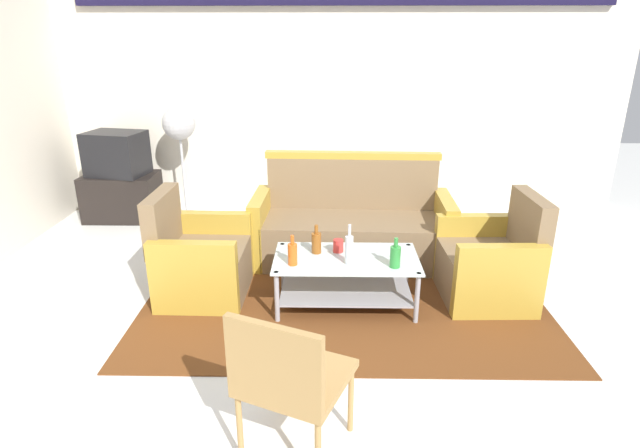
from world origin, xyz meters
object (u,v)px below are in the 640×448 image
Objects in this scene: bottle_clear at (349,249)px; television at (116,154)px; coffee_table at (346,274)px; bottle_green at (395,256)px; couch at (351,228)px; pedestal_fan at (179,130)px; wicker_chair at (288,375)px; armchair_right at (490,265)px; armchair_left at (200,261)px; cup at (338,246)px; tv_stand at (122,197)px; bottle_brown at (316,242)px; bottle_orange at (293,254)px.

bottle_clear is 0.46× the size of television.
coffee_table is 4.86× the size of bottle_green.
couch is at bearing 86.55° from bottle_clear.
bottle_green is at bearing -45.84° from pedestal_fan.
coffee_table is 1.31× the size of wicker_chair.
couch is at bearing 54.01° from armchair_right.
armchair_left is 2.29m from television.
coffee_table is at bearing -61.80° from cup.
tv_stand is (-2.44, 1.87, -0.20)m from cup.
bottle_brown reaches higher than cup.
cup is at bearing 87.65° from armchair_left.
bottle_green is (0.35, -0.16, 0.22)m from coffee_table.
bottle_clear reaches higher than bottle_green.
wicker_chair reaches higher than bottle_orange.
tv_stand is at bearing 140.20° from bottle_clear.
armchair_right is at bearing 13.19° from bottle_clear.
bottle_brown reaches higher than bottle_green.
bottle_brown is at bearing 158.99° from coffee_table.
tv_stand is (-2.57, 1.09, -0.06)m from couch.
bottle_brown is (0.94, -0.09, 0.21)m from armchair_left.
bottle_orange reaches higher than coffee_table.
tv_stand is at bearing -142.64° from armchair_left.
wicker_chair is (-0.34, -1.44, -0.03)m from bottle_clear.
cup is 0.12× the size of wicker_chair.
armchair_left is 3.66× the size of bottle_orange.
couch reaches higher than tv_stand.
couch is 7.85× the size of bottle_orange.
bottle_green is at bearing 154.26° from television.
armchair_left reaches higher than bottle_orange.
bottle_green is (1.52, -0.34, 0.21)m from armchair_left.
armchair_right is 3.69× the size of bottle_brown.
bottle_green reaches higher than coffee_table.
television reaches higher than couch.
bottle_green is at bearing -37.01° from tv_stand.
armchair_left is at bearing 158.10° from bottle_orange.
tv_stand is (-2.51, 2.09, -0.27)m from bottle_clear.
cup is at bearing 146.43° from bottle_green.
armchair_left is at bearing 171.37° from coffee_table.
armchair_left is 2.32m from armchair_right.
bottle_clear is at bearing 3.30° from bottle_orange.
couch is 1.10m from bottle_green.
bottle_orange is at bearing -45.27° from tv_stand.
tv_stand is at bearing 141.51° from coffee_table.
coffee_table is 0.45m from bottle_green.
tv_stand is at bearing 61.76° from armchair_right.
tv_stand is 1.19× the size of television.
bottle_orange is (-0.41, -0.02, -0.03)m from bottle_clear.
armchair_right reaches higher than bottle_orange.
couch is at bearing 85.11° from coffee_table.
armchair_right is 3.55m from pedestal_fan.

